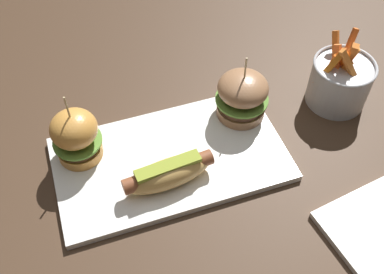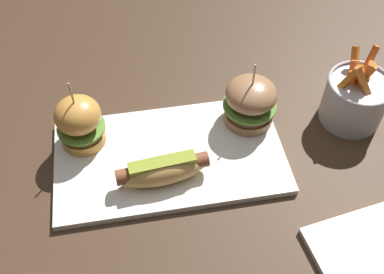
% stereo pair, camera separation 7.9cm
% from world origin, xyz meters
% --- Properties ---
extents(ground_plane, '(3.00, 3.00, 0.00)m').
position_xyz_m(ground_plane, '(0.00, 0.00, 0.00)').
color(ground_plane, '#422D1E').
extents(platter_main, '(0.41, 0.23, 0.01)m').
position_xyz_m(platter_main, '(0.00, 0.00, 0.01)').
color(platter_main, white).
rests_on(platter_main, ground).
extents(hot_dog, '(0.16, 0.07, 0.05)m').
position_xyz_m(hot_dog, '(-0.02, -0.05, 0.04)').
color(hot_dog, tan).
rests_on(hot_dog, platter_main).
extents(slider_left, '(0.09, 0.09, 0.15)m').
position_xyz_m(slider_left, '(-0.15, 0.06, 0.07)').
color(slider_left, gold).
rests_on(slider_left, platter_main).
extents(slider_right, '(0.10, 0.10, 0.14)m').
position_xyz_m(slider_right, '(0.16, 0.06, 0.06)').
color(slider_right, '#9C6E4B').
rests_on(slider_right, platter_main).
extents(fries_bucket, '(0.12, 0.13, 0.15)m').
position_xyz_m(fries_bucket, '(0.36, 0.04, 0.05)').
color(fries_bucket, '#B7BABF').
rests_on(fries_bucket, ground).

